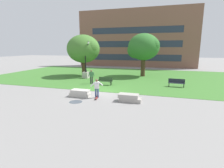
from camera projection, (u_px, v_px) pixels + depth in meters
The scene contains 14 objects.
ground_plane at pixel (101, 92), 17.78m from camera, with size 140.00×140.00×0.00m, color gray.
grass_lawn at pixel (123, 76), 27.14m from camera, with size 40.00×20.00×0.02m, color #3D752D.
concrete_block_center at pixel (80, 93), 16.05m from camera, with size 1.80×0.90×0.64m.
concrete_block_left at pixel (130, 98), 14.57m from camera, with size 1.91×0.90×0.64m.
person_skateboarder at pixel (97, 87), 15.50m from camera, with size 0.99×0.78×1.71m.
skateboard at pixel (97, 98), 15.42m from camera, with size 0.39×1.04×0.14m.
puddle at pixel (76, 102), 14.52m from camera, with size 1.09×1.09×0.01m, color #47515B.
park_bench_near_left at pixel (176, 82), 19.93m from camera, with size 1.82×0.62×0.90m.
park_bench_near_right at pixel (105, 80), 21.02m from camera, with size 1.84×0.69×0.90m.
lamp_post_right at pixel (86, 71), 25.49m from camera, with size 1.32×0.80×5.32m.
tree_far_left at pixel (143, 47), 26.57m from camera, with size 4.97×4.74×6.52m.
tree_near_left at pixel (83, 49), 26.94m from camera, with size 5.28×5.03×6.34m.
person_bystander_near_lawn at pixel (91, 76), 21.57m from camera, with size 0.68×0.60×1.71m.
building_facade_distant at pixel (135, 38), 39.62m from camera, with size 27.17×1.03×12.95m.
Camera 1 is at (6.03, -16.18, 4.44)m, focal length 28.00 mm.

